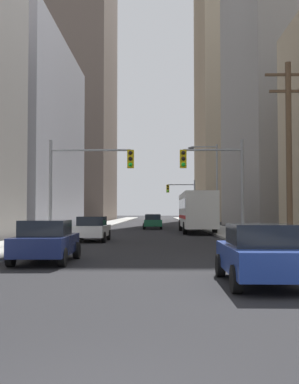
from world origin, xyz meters
TOP-DOWN VIEW (x-y plane):
  - sidewalk_left at (-6.62, 50.00)m, footprint 3.30×160.00m
  - sidewalk_right at (6.62, 50.00)m, footprint 3.30×160.00m
  - city_bus at (4.00, 36.61)m, footprint 2.67×11.51m
  - sedan_blue at (3.30, 7.75)m, footprint 1.95×4.22m
  - sedan_navy at (-3.31, 12.69)m, footprint 1.95×4.25m
  - sedan_white at (-3.35, 24.73)m, footprint 1.95×4.22m
  - sedan_green at (0.13, 44.86)m, footprint 1.95×4.26m
  - sedan_beige at (0.10, 51.48)m, footprint 1.95×4.20m
  - traffic_signal_near_left at (-3.42, 23.10)m, footprint 4.95×0.44m
  - traffic_signal_near_right at (4.00, 23.10)m, footprint 3.70×0.44m
  - traffic_signal_far_right at (3.93, 58.78)m, footprint 3.86×0.44m
  - utility_pole_right at (6.95, 18.35)m, footprint 2.20×0.28m
  - street_lamp_right at (5.27, 35.62)m, footprint 2.53×0.32m
  - building_left_far_tower at (-15.79, 90.69)m, footprint 14.03×27.12m
  - building_right_far_highrise at (20.49, 90.63)m, footprint 23.02×25.83m

SIDE VIEW (x-z plane):
  - sidewalk_left at x=-6.62m, z-range 0.00..0.15m
  - sidewalk_right at x=6.62m, z-range 0.00..0.15m
  - sedan_blue at x=3.30m, z-range 0.01..1.53m
  - sedan_navy at x=-3.31m, z-range 0.01..1.53m
  - sedan_white at x=-3.35m, z-range 0.01..1.53m
  - sedan_green at x=0.13m, z-range 0.01..1.53m
  - sedan_beige at x=0.10m, z-range 0.01..1.53m
  - city_bus at x=4.00m, z-range 0.23..3.63m
  - traffic_signal_near_right at x=4.00m, z-range 1.04..7.04m
  - traffic_signal_far_right at x=3.93m, z-range 1.05..7.05m
  - traffic_signal_near_left at x=-3.42m, z-range 1.10..7.10m
  - street_lamp_right at x=5.27m, z-range 0.80..8.30m
  - utility_pole_right at x=6.95m, z-range 0.27..9.27m
  - building_left_far_tower at x=-15.79m, z-range 0.00..66.08m
  - building_right_far_highrise at x=20.49m, z-range 0.00..74.93m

